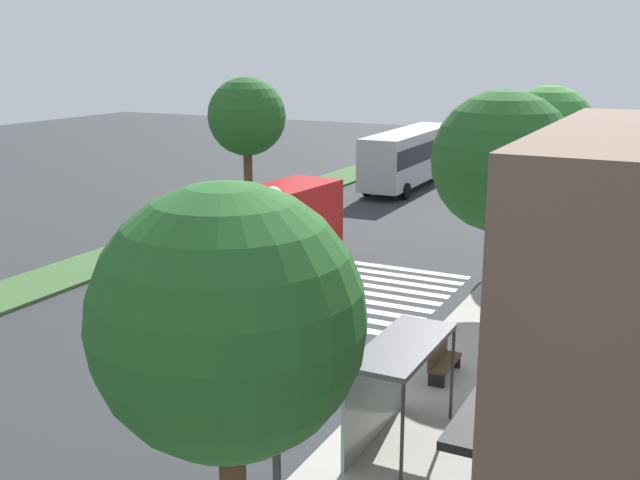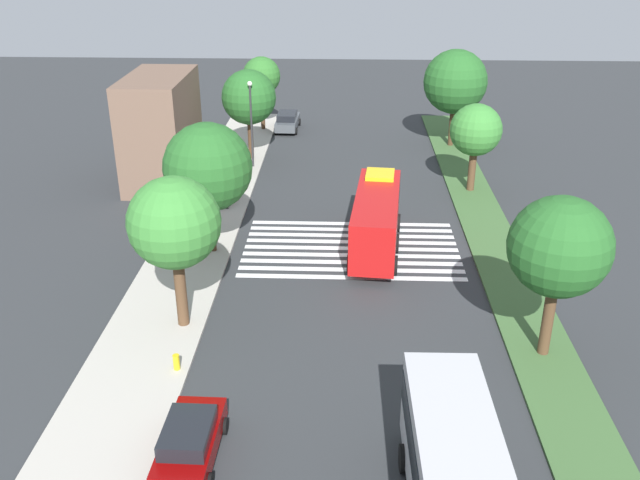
% 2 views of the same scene
% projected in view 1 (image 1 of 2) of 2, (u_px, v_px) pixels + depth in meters
% --- Properties ---
extents(ground_plane, '(120.00, 120.00, 0.00)m').
position_uv_depth(ground_plane, '(292.00, 280.00, 30.27)').
color(ground_plane, '#2D3033').
extents(sidewalk, '(60.00, 4.59, 0.14)m').
position_uv_depth(sidewalk, '(527.00, 314.00, 26.24)').
color(sidewalk, '#ADA89E').
rests_on(sidewalk, ground_plane).
extents(median_strip, '(60.00, 3.00, 0.14)m').
position_uv_depth(median_strip, '(126.00, 253.00, 33.92)').
color(median_strip, '#3D6033').
rests_on(median_strip, ground_plane).
extents(crosswalk, '(7.65, 12.45, 0.01)m').
position_uv_depth(crosswalk, '(290.00, 281.00, 30.10)').
color(crosswalk, silver).
rests_on(crosswalk, ground_plane).
extents(fire_truck, '(9.38, 3.32, 3.65)m').
position_uv_depth(fire_truck, '(255.00, 230.00, 30.06)').
color(fire_truck, '#B71414').
rests_on(fire_truck, ground_plane).
extents(parked_car_west, '(4.46, 2.12, 1.72)m').
position_uv_depth(parked_car_west, '(569.00, 166.00, 53.46)').
color(parked_car_west, '#720505').
rests_on(parked_car_west, ground_plane).
extents(parked_car_mid, '(4.33, 2.13, 1.67)m').
position_uv_depth(parked_car_mid, '(531.00, 196.00, 42.63)').
color(parked_car_mid, '#720505').
rests_on(parked_car_mid, ground_plane).
extents(transit_bus, '(11.97, 2.98, 3.69)m').
position_uv_depth(transit_bus, '(410.00, 154.00, 49.93)').
color(transit_bus, '#B2B2B7').
rests_on(transit_bus, ground_plane).
extents(bus_stop_shelter, '(3.50, 1.40, 2.46)m').
position_uv_depth(bus_stop_shelter, '(389.00, 370.00, 17.26)').
color(bus_stop_shelter, '#4C4C51').
rests_on(bus_stop_shelter, sidewalk).
extents(bench_near_shelter, '(1.60, 0.50, 0.90)m').
position_uv_depth(bench_near_shelter, '(443.00, 361.00, 21.03)').
color(bench_near_shelter, '#4C3823').
rests_on(bench_near_shelter, sidewalk).
extents(street_lamp, '(0.36, 0.36, 6.54)m').
position_uv_depth(street_lamp, '(275.00, 336.00, 13.64)').
color(street_lamp, '#2D2D30').
rests_on(street_lamp, sidewalk).
extents(sidewalk_tree_far_west, '(4.17, 4.17, 7.27)m').
position_uv_depth(sidewalk_tree_far_west, '(547.00, 135.00, 32.93)').
color(sidewalk_tree_far_west, '#513823').
rests_on(sidewalk_tree_far_west, sidewalk).
extents(sidewalk_tree_west, '(4.90, 4.90, 7.49)m').
position_uv_depth(sidewalk_tree_west, '(503.00, 162.00, 26.09)').
color(sidewalk_tree_west, '#47301E').
rests_on(sidewalk_tree_west, sidewalk).
extents(sidewalk_tree_east, '(4.21, 4.21, 6.98)m').
position_uv_depth(sidewalk_tree_east, '(228.00, 322.00, 11.43)').
color(sidewalk_tree_east, '#47301E').
rests_on(sidewalk_tree_east, sidewalk).
extents(median_tree_far_west, '(4.28, 4.28, 7.30)m').
position_uv_depth(median_tree_far_west, '(247.00, 117.00, 41.58)').
color(median_tree_far_west, '#513823').
rests_on(median_tree_far_west, median_strip).
extents(fire_hydrant, '(0.28, 0.28, 0.70)m').
position_uv_depth(fire_hydrant, '(544.00, 225.00, 37.47)').
color(fire_hydrant, gold).
rests_on(fire_hydrant, sidewalk).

